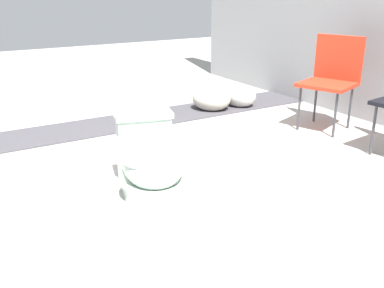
# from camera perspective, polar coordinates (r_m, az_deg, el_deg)

# --- Properties ---
(ground_plane) EXTENTS (14.00, 14.00, 0.00)m
(ground_plane) POSITION_cam_1_polar(r_m,az_deg,el_deg) (3.10, -5.13, -4.68)
(ground_plane) COLOR #A8A59E
(gravel_strip) EXTENTS (0.56, 8.00, 0.01)m
(gravel_strip) POSITION_cam_1_polar(r_m,az_deg,el_deg) (4.44, -6.97, 3.01)
(gravel_strip) COLOR #423F44
(gravel_strip) RESTS_ON ground
(toilet) EXTENTS (0.70, 0.52, 0.52)m
(toilet) POSITION_cam_1_polar(r_m,az_deg,el_deg) (2.79, -5.29, -2.64)
(toilet) COLOR #B2C6B7
(toilet) RESTS_ON ground
(folding_chair_left) EXTENTS (0.56, 0.56, 0.83)m
(folding_chair_left) POSITION_cam_1_polar(r_m,az_deg,el_deg) (4.31, 17.44, 8.65)
(folding_chair_left) COLOR red
(folding_chair_left) RESTS_ON ground
(boulder_near) EXTENTS (0.52, 0.52, 0.25)m
(boulder_near) POSITION_cam_1_polar(r_m,az_deg,el_deg) (4.75, 2.48, 5.75)
(boulder_near) COLOR #ADA899
(boulder_near) RESTS_ON ground
(boulder_far) EXTENTS (0.45, 0.40, 0.25)m
(boulder_far) POSITION_cam_1_polar(r_m,az_deg,el_deg) (4.93, 6.07, 6.15)
(boulder_far) COLOR #B7B2AD
(boulder_far) RESTS_ON ground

